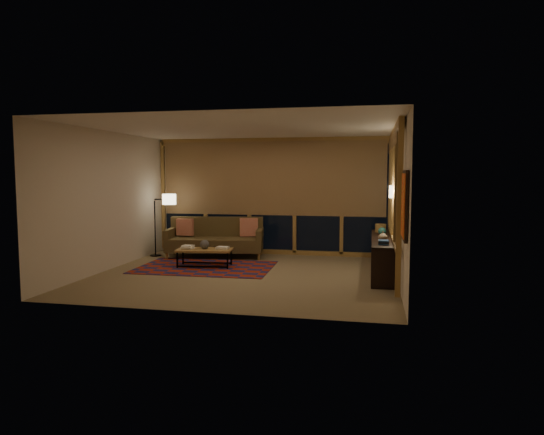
% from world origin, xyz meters
% --- Properties ---
extents(floor, '(5.50, 5.00, 0.01)m').
position_xyz_m(floor, '(0.00, 0.00, 0.00)').
color(floor, '#988360').
rests_on(floor, ground).
extents(ceiling, '(5.50, 5.00, 0.01)m').
position_xyz_m(ceiling, '(0.00, 0.00, 2.70)').
color(ceiling, silver).
rests_on(ceiling, walls).
extents(walls, '(5.51, 5.01, 2.70)m').
position_xyz_m(walls, '(0.00, 0.00, 1.35)').
color(walls, beige).
rests_on(walls, floor).
extents(window_wall_back, '(5.30, 0.16, 2.60)m').
position_xyz_m(window_wall_back, '(0.00, 2.43, 1.35)').
color(window_wall_back, '#B38845').
rests_on(window_wall_back, walls).
extents(window_wall_right, '(0.16, 3.70, 2.60)m').
position_xyz_m(window_wall_right, '(2.68, 0.60, 1.35)').
color(window_wall_right, '#B38845').
rests_on(window_wall_right, walls).
extents(wall_art, '(0.06, 0.74, 0.94)m').
position_xyz_m(wall_art, '(2.71, -1.85, 1.45)').
color(wall_art, red).
rests_on(wall_art, walls).
extents(wall_sconce, '(0.12, 0.18, 0.22)m').
position_xyz_m(wall_sconce, '(2.62, 0.45, 1.55)').
color(wall_sconce, '#FFEBBA').
rests_on(wall_sconce, walls).
extents(sofa, '(2.24, 1.19, 0.87)m').
position_xyz_m(sofa, '(-1.17, 1.74, 0.44)').
color(sofa, brown).
rests_on(sofa, floor).
extents(pillow_left, '(0.38, 0.13, 0.38)m').
position_xyz_m(pillow_left, '(-1.90, 1.79, 0.63)').
color(pillow_left, red).
rests_on(pillow_left, sofa).
extents(pillow_right, '(0.43, 0.25, 0.41)m').
position_xyz_m(pillow_right, '(-0.47, 2.08, 0.64)').
color(pillow_right, red).
rests_on(pillow_right, sofa).
extents(area_rug, '(2.70, 1.84, 0.01)m').
position_xyz_m(area_rug, '(-0.97, 0.52, 0.01)').
color(area_rug, maroon).
rests_on(area_rug, floor).
extents(coffee_table, '(1.15, 0.63, 0.37)m').
position_xyz_m(coffee_table, '(-1.00, 0.58, 0.18)').
color(coffee_table, '#B38845').
rests_on(coffee_table, floor).
extents(book_stack_a, '(0.29, 0.25, 0.08)m').
position_xyz_m(book_stack_a, '(-1.34, 0.53, 0.41)').
color(book_stack_a, white).
rests_on(book_stack_a, coffee_table).
extents(book_stack_b, '(0.25, 0.21, 0.05)m').
position_xyz_m(book_stack_b, '(-0.65, 0.65, 0.39)').
color(book_stack_b, white).
rests_on(book_stack_b, coffee_table).
extents(ceramic_pot, '(0.21, 0.21, 0.19)m').
position_xyz_m(ceramic_pot, '(-1.00, 0.59, 0.46)').
color(ceramic_pot, black).
rests_on(ceramic_pot, coffee_table).
extents(floor_lamp, '(0.55, 0.45, 1.42)m').
position_xyz_m(floor_lamp, '(-2.56, 1.64, 0.71)').
color(floor_lamp, black).
rests_on(floor_lamp, floor).
extents(bookshelf, '(0.40, 2.71, 0.68)m').
position_xyz_m(bookshelf, '(2.49, 0.69, 0.34)').
color(bookshelf, black).
rests_on(bookshelf, floor).
extents(basket, '(0.23, 0.23, 0.17)m').
position_xyz_m(basket, '(2.47, 1.54, 0.76)').
color(basket, olive).
rests_on(basket, bookshelf).
extents(teal_bowl, '(0.19, 0.19, 0.16)m').
position_xyz_m(teal_bowl, '(2.49, 1.02, 0.76)').
color(teal_bowl, '#22645E').
rests_on(teal_bowl, bookshelf).
extents(vase, '(0.19, 0.19, 0.17)m').
position_xyz_m(vase, '(2.49, 0.27, 0.76)').
color(vase, tan).
rests_on(vase, bookshelf).
extents(shelf_book_stack, '(0.26, 0.31, 0.08)m').
position_xyz_m(shelf_book_stack, '(2.49, -0.21, 0.72)').
color(shelf_book_stack, white).
rests_on(shelf_book_stack, bookshelf).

